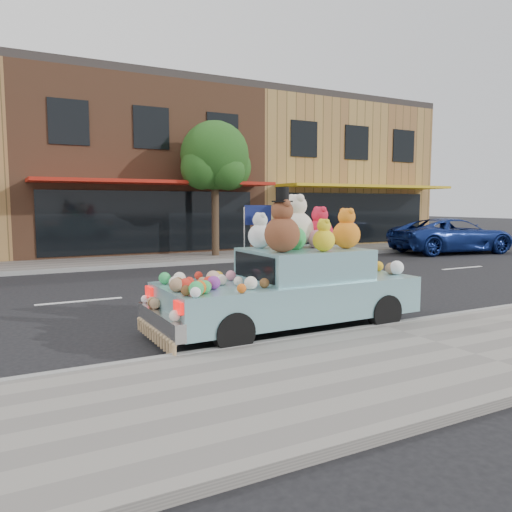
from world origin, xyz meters
TOP-DOWN VIEW (x-y plane):
  - ground at (0.00, 0.00)m, footprint 120.00×120.00m
  - near_sidewalk at (0.00, -6.50)m, footprint 60.00×3.00m
  - far_sidewalk at (0.00, 6.50)m, footprint 60.00×3.00m
  - near_kerb at (0.00, -5.00)m, footprint 60.00×0.12m
  - far_kerb at (0.00, 5.00)m, footprint 60.00×0.12m
  - storefront_mid at (0.00, 11.97)m, footprint 10.00×9.80m
  - storefront_right at (10.00, 11.97)m, footprint 10.00×9.80m
  - street_tree at (2.03, 6.55)m, footprint 3.00×2.70m
  - car_blue at (11.81, 3.72)m, footprint 5.68×3.32m
  - art_car at (-1.23, -4.16)m, footprint 4.50×1.80m

SIDE VIEW (x-z plane):
  - ground at x=0.00m, z-range 0.00..0.00m
  - near_sidewalk at x=0.00m, z-range 0.00..0.12m
  - far_sidewalk at x=0.00m, z-range 0.00..0.12m
  - near_kerb at x=0.00m, z-range 0.00..0.13m
  - far_kerb at x=0.00m, z-range 0.00..0.13m
  - car_blue at x=11.81m, z-range 0.00..1.49m
  - art_car at x=-1.23m, z-range -0.36..2.00m
  - storefront_mid at x=0.00m, z-range -0.01..7.29m
  - storefront_right at x=10.00m, z-range -0.01..7.29m
  - street_tree at x=2.03m, z-range 1.08..6.30m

